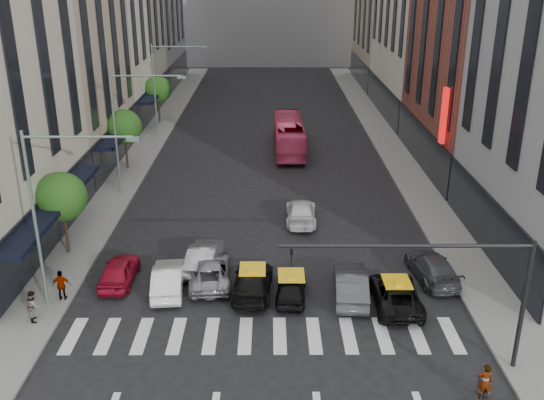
{
  "coord_description": "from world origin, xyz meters",
  "views": [
    {
      "loc": [
        0.16,
        -22.41,
        16.09
      ],
      "look_at": [
        0.27,
        8.59,
        4.0
      ],
      "focal_mm": 40.0,
      "sensor_mm": 36.0,
      "label": 1
    }
  ],
  "objects_px": {
    "car_white_front": "(168,278)",
    "pedestrian_near": "(33,306)",
    "taxi_center": "(291,287)",
    "streetlamp_far": "(164,78)",
    "streetlamp_near": "(52,198)",
    "streetlamp_mid": "(127,117)",
    "pedestrian_far": "(61,285)",
    "taxi_left": "(253,281)",
    "motorcycle": "(483,394)",
    "car_red": "(119,270)",
    "bus": "(289,135)"
  },
  "relations": [
    {
      "from": "car_red",
      "to": "car_white_front",
      "type": "bearing_deg",
      "value": 161.72
    },
    {
      "from": "streetlamp_mid",
      "to": "car_white_front",
      "type": "relative_size",
      "value": 2.05
    },
    {
      "from": "streetlamp_near",
      "to": "bus",
      "type": "bearing_deg",
      "value": 66.47
    },
    {
      "from": "taxi_left",
      "to": "pedestrian_far",
      "type": "xyz_separation_m",
      "value": [
        -9.65,
        -0.85,
        0.26
      ]
    },
    {
      "from": "car_white_front",
      "to": "pedestrian_far",
      "type": "distance_m",
      "value": 5.32
    },
    {
      "from": "car_red",
      "to": "taxi_center",
      "type": "bearing_deg",
      "value": 169.94
    },
    {
      "from": "taxi_left",
      "to": "pedestrian_near",
      "type": "distance_m",
      "value": 10.74
    },
    {
      "from": "streetlamp_far",
      "to": "taxi_left",
      "type": "xyz_separation_m",
      "value": [
        9.29,
        -30.6,
        -5.21
      ]
    },
    {
      "from": "streetlamp_near",
      "to": "streetlamp_mid",
      "type": "relative_size",
      "value": 1.0
    },
    {
      "from": "taxi_left",
      "to": "bus",
      "type": "distance_m",
      "value": 26.13
    },
    {
      "from": "car_red",
      "to": "streetlamp_mid",
      "type": "bearing_deg",
      "value": -81.0
    },
    {
      "from": "motorcycle",
      "to": "pedestrian_far",
      "type": "xyz_separation_m",
      "value": [
        -18.87,
        7.76,
        0.48
      ]
    },
    {
      "from": "taxi_center",
      "to": "streetlamp_far",
      "type": "bearing_deg",
      "value": -66.11
    },
    {
      "from": "car_red",
      "to": "taxi_left",
      "type": "xyz_separation_m",
      "value": [
        7.24,
        -1.2,
        -0.0
      ]
    },
    {
      "from": "taxi_left",
      "to": "pedestrian_far",
      "type": "height_order",
      "value": "pedestrian_far"
    },
    {
      "from": "streetlamp_far",
      "to": "streetlamp_near",
      "type": "bearing_deg",
      "value": -90.0
    },
    {
      "from": "taxi_left",
      "to": "motorcycle",
      "type": "relative_size",
      "value": 2.64
    },
    {
      "from": "streetlamp_mid",
      "to": "streetlamp_far",
      "type": "distance_m",
      "value": 16.0
    },
    {
      "from": "streetlamp_mid",
      "to": "pedestrian_near",
      "type": "xyz_separation_m",
      "value": [
        -1.09,
        -17.35,
        -4.98
      ]
    },
    {
      "from": "taxi_left",
      "to": "pedestrian_far",
      "type": "distance_m",
      "value": 9.69
    },
    {
      "from": "streetlamp_far",
      "to": "motorcycle",
      "type": "height_order",
      "value": "streetlamp_far"
    },
    {
      "from": "pedestrian_near",
      "to": "pedestrian_far",
      "type": "height_order",
      "value": "pedestrian_far"
    },
    {
      "from": "streetlamp_near",
      "to": "streetlamp_mid",
      "type": "xyz_separation_m",
      "value": [
        0.0,
        16.0,
        0.0
      ]
    },
    {
      "from": "taxi_left",
      "to": "taxi_center",
      "type": "distance_m",
      "value": 2.05
    },
    {
      "from": "streetlamp_mid",
      "to": "taxi_left",
      "type": "height_order",
      "value": "streetlamp_mid"
    },
    {
      "from": "taxi_left",
      "to": "pedestrian_near",
      "type": "bearing_deg",
      "value": 18.08
    },
    {
      "from": "streetlamp_near",
      "to": "streetlamp_far",
      "type": "relative_size",
      "value": 1.0
    },
    {
      "from": "streetlamp_near",
      "to": "streetlamp_mid",
      "type": "height_order",
      "value": "same"
    },
    {
      "from": "streetlamp_near",
      "to": "pedestrian_near",
      "type": "distance_m",
      "value": 5.27
    },
    {
      "from": "car_white_front",
      "to": "pedestrian_near",
      "type": "height_order",
      "value": "pedestrian_near"
    },
    {
      "from": "bus",
      "to": "motorcycle",
      "type": "height_order",
      "value": "bus"
    },
    {
      "from": "taxi_center",
      "to": "pedestrian_near",
      "type": "bearing_deg",
      "value": 14.36
    },
    {
      "from": "streetlamp_far",
      "to": "bus",
      "type": "distance_m",
      "value": 13.52
    },
    {
      "from": "streetlamp_far",
      "to": "bus",
      "type": "xyz_separation_m",
      "value": [
        11.93,
        -4.61,
        -4.4
      ]
    },
    {
      "from": "motorcycle",
      "to": "taxi_left",
      "type": "bearing_deg",
      "value": -36.65
    },
    {
      "from": "car_red",
      "to": "car_white_front",
      "type": "relative_size",
      "value": 0.94
    },
    {
      "from": "streetlamp_near",
      "to": "streetlamp_mid",
      "type": "bearing_deg",
      "value": 90.0
    },
    {
      "from": "bus",
      "to": "motorcycle",
      "type": "xyz_separation_m",
      "value": [
        6.58,
        -34.61,
        -1.02
      ]
    },
    {
      "from": "streetlamp_near",
      "to": "car_white_front",
      "type": "relative_size",
      "value": 2.05
    },
    {
      "from": "taxi_left",
      "to": "pedestrian_far",
      "type": "relative_size",
      "value": 2.98
    },
    {
      "from": "streetlamp_near",
      "to": "pedestrian_near",
      "type": "bearing_deg",
      "value": -128.84
    },
    {
      "from": "taxi_left",
      "to": "taxi_center",
      "type": "bearing_deg",
      "value": 169.59
    },
    {
      "from": "motorcycle",
      "to": "pedestrian_near",
      "type": "xyz_separation_m",
      "value": [
        -19.6,
        5.86,
        0.45
      ]
    },
    {
      "from": "pedestrian_near",
      "to": "taxi_center",
      "type": "bearing_deg",
      "value": -99.35
    },
    {
      "from": "car_red",
      "to": "taxi_left",
      "type": "relative_size",
      "value": 0.86
    },
    {
      "from": "streetlamp_far",
      "to": "car_red",
      "type": "relative_size",
      "value": 2.18
    },
    {
      "from": "car_white_front",
      "to": "pedestrian_near",
      "type": "xyz_separation_m",
      "value": [
        -5.93,
        -3.02,
        0.2
      ]
    },
    {
      "from": "motorcycle",
      "to": "pedestrian_far",
      "type": "relative_size",
      "value": 1.13
    },
    {
      "from": "streetlamp_near",
      "to": "pedestrian_near",
      "type": "height_order",
      "value": "streetlamp_near"
    },
    {
      "from": "car_white_front",
      "to": "pedestrian_far",
      "type": "relative_size",
      "value": 2.71
    }
  ]
}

